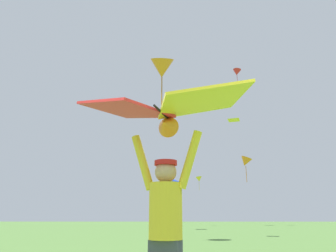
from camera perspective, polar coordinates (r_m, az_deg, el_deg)
kite_flyer_person at (r=3.27m, az=-0.45°, el=-18.23°), size 0.80×0.42×1.92m
held_stunt_kite at (r=3.38m, az=-0.86°, el=3.02°), size 1.90×1.26×0.42m
distant_kite_red_low_right at (r=39.80m, az=12.61°, el=9.65°), size 1.12×1.06×2.29m
distant_kite_orange_low_left at (r=38.41m, az=14.14°, el=-6.43°), size 2.05×1.93×3.26m
distant_kite_orange_far_center at (r=15.42m, az=-1.13°, el=10.58°), size 1.52×1.72×2.78m
distant_kite_yellow_high_left at (r=17.75m, az=12.06°, el=1.18°), size 0.85×0.85×0.10m
distant_kite_yellow_overhead_distant at (r=36.30m, az=5.75°, el=-9.77°), size 1.02×1.03×1.58m
marker_flag at (r=8.90m, az=1.23°, el=-11.34°), size 0.30×0.24×2.10m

